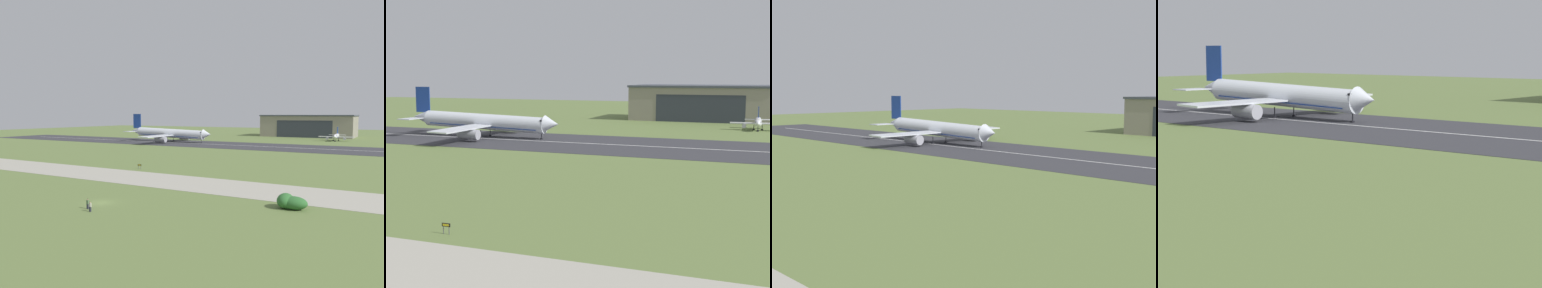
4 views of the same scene
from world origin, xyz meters
TOP-DOWN VIEW (x-y plane):
  - ground_plane at (0.00, 64.69)m, footprint 638.82×638.82m
  - runway_strip at (0.00, 129.37)m, footprint 398.82×42.41m
  - runway_centreline at (0.00, 129.37)m, footprint 358.93×0.70m
  - hangar_building at (-13.31, 229.31)m, footprint 64.12×33.05m
  - airplane_landing at (-71.97, 133.53)m, footprint 54.45×55.43m
  - airplane_parked_west at (11.80, 188.34)m, footprint 20.04×17.33m
  - runway_sign at (-19.67, 37.00)m, footprint 1.23×0.13m

SIDE VIEW (x-z plane):
  - ground_plane at x=0.00m, z-range 0.00..0.00m
  - runway_strip at x=0.00m, z-range 0.00..0.06m
  - runway_centreline at x=0.00m, z-range 0.06..0.07m
  - runway_sign at x=-19.67m, z-range 0.34..1.80m
  - airplane_parked_west at x=11.80m, z-range -1.26..7.14m
  - airplane_landing at x=-71.97m, z-range -3.26..13.05m
  - hangar_building at x=-13.31m, z-range 0.02..15.73m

